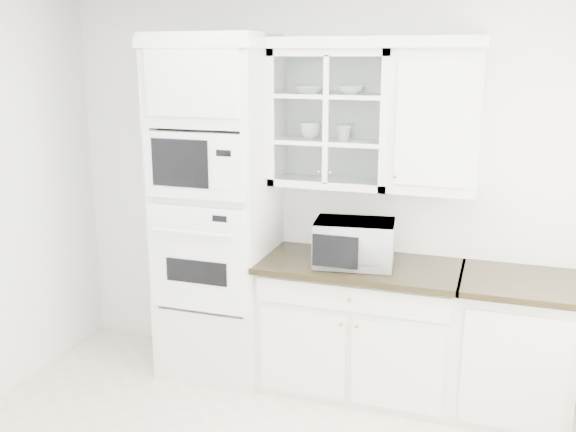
% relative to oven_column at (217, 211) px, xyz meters
% --- Properties ---
extents(room_shell, '(4.00, 3.50, 2.70)m').
position_rel_oven_column_xyz_m(room_shell, '(0.75, -0.99, 0.58)').
color(room_shell, white).
rests_on(room_shell, ground).
extents(oven_column, '(0.76, 0.68, 2.40)m').
position_rel_oven_column_xyz_m(oven_column, '(0.00, 0.00, 0.00)').
color(oven_column, silver).
rests_on(oven_column, ground).
extents(base_cabinet_run, '(1.32, 0.67, 0.92)m').
position_rel_oven_column_xyz_m(base_cabinet_run, '(1.03, 0.03, -0.74)').
color(base_cabinet_run, silver).
rests_on(base_cabinet_run, ground).
extents(extra_base_cabinet, '(0.72, 0.67, 0.92)m').
position_rel_oven_column_xyz_m(extra_base_cabinet, '(2.03, 0.03, -0.74)').
color(extra_base_cabinet, silver).
rests_on(extra_base_cabinet, ground).
extents(upper_cabinet_glass, '(0.80, 0.33, 0.90)m').
position_rel_oven_column_xyz_m(upper_cabinet_glass, '(0.78, 0.17, 0.65)').
color(upper_cabinet_glass, silver).
rests_on(upper_cabinet_glass, room_shell).
extents(upper_cabinet_solid, '(0.55, 0.33, 0.90)m').
position_rel_oven_column_xyz_m(upper_cabinet_solid, '(1.46, 0.17, 0.65)').
color(upper_cabinet_solid, silver).
rests_on(upper_cabinet_solid, room_shell).
extents(crown_molding, '(2.14, 0.38, 0.07)m').
position_rel_oven_column_xyz_m(crown_molding, '(0.68, 0.14, 1.14)').
color(crown_molding, white).
rests_on(crown_molding, room_shell).
extents(countertop_microwave, '(0.56, 0.48, 0.30)m').
position_rel_oven_column_xyz_m(countertop_microwave, '(0.99, -0.02, -0.13)').
color(countertop_microwave, white).
rests_on(countertop_microwave, base_cabinet_run).
extents(bowl_a, '(0.21, 0.21, 0.05)m').
position_rel_oven_column_xyz_m(bowl_a, '(0.63, 0.15, 0.83)').
color(bowl_a, white).
rests_on(bowl_a, upper_cabinet_glass).
extents(bowl_b, '(0.21, 0.21, 0.05)m').
position_rel_oven_column_xyz_m(bowl_b, '(0.90, 0.17, 0.84)').
color(bowl_b, white).
rests_on(bowl_b, upper_cabinet_glass).
extents(cup_a, '(0.15, 0.15, 0.11)m').
position_rel_oven_column_xyz_m(cup_a, '(0.62, 0.17, 0.57)').
color(cup_a, white).
rests_on(cup_a, upper_cabinet_glass).
extents(cup_b, '(0.13, 0.13, 0.10)m').
position_rel_oven_column_xyz_m(cup_b, '(0.86, 0.17, 0.56)').
color(cup_b, white).
rests_on(cup_b, upper_cabinet_glass).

